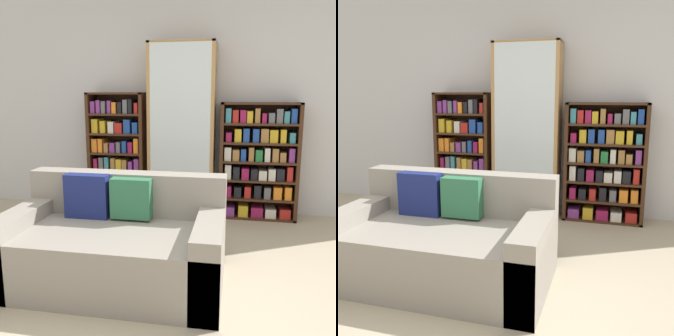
# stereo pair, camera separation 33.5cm
# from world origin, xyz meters

# --- Properties ---
(ground_plane) EXTENTS (16.00, 16.00, 0.00)m
(ground_plane) POSITION_xyz_m (0.00, 0.00, 0.00)
(ground_plane) COLOR tan
(wall_back) EXTENTS (6.18, 0.06, 2.70)m
(wall_back) POSITION_xyz_m (0.00, 2.60, 1.35)
(wall_back) COLOR silver
(wall_back) RESTS_ON ground
(couch) EXTENTS (1.66, 0.95, 0.81)m
(couch) POSITION_xyz_m (-0.31, 0.59, 0.29)
(couch) COLOR gray
(couch) RESTS_ON ground
(bookshelf_left) EXTENTS (0.70, 0.32, 1.47)m
(bookshelf_left) POSITION_xyz_m (-0.86, 2.39, 0.72)
(bookshelf_left) COLOR #3D2314
(bookshelf_left) RESTS_ON ground
(display_cabinet) EXTENTS (0.77, 0.36, 2.04)m
(display_cabinet) POSITION_xyz_m (-0.05, 2.38, 1.01)
(display_cabinet) COLOR #AD7F4C
(display_cabinet) RESTS_ON ground
(bookshelf_right) EXTENTS (0.90, 0.32, 1.36)m
(bookshelf_right) POSITION_xyz_m (0.85, 2.39, 0.68)
(bookshelf_right) COLOR #3D2314
(bookshelf_right) RESTS_ON ground
(wine_bottle) EXTENTS (0.07, 0.07, 0.36)m
(wine_bottle) POSITION_xyz_m (0.30, 1.35, 0.15)
(wine_bottle) COLOR #143819
(wine_bottle) RESTS_ON ground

